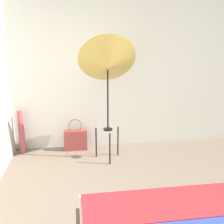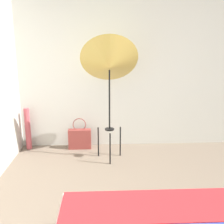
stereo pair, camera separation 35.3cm
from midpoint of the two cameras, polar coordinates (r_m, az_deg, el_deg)
name	(u,v)px [view 2 (the right image)]	position (r m, az deg, el deg)	size (l,w,h in m)	color
wall_back	(114,68)	(4.28, 2.88, 9.55)	(8.00, 0.05, 2.60)	beige
photo_umbrella	(109,64)	(3.66, 2.23, 10.42)	(0.82, 0.65, 1.80)	black
tote_bag	(80,138)	(4.32, -4.71, -5.80)	(0.37, 0.12, 0.52)	brown
paper_roll	(28,129)	(4.40, -15.70, -3.60)	(0.09, 0.09, 0.68)	#BC4C56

